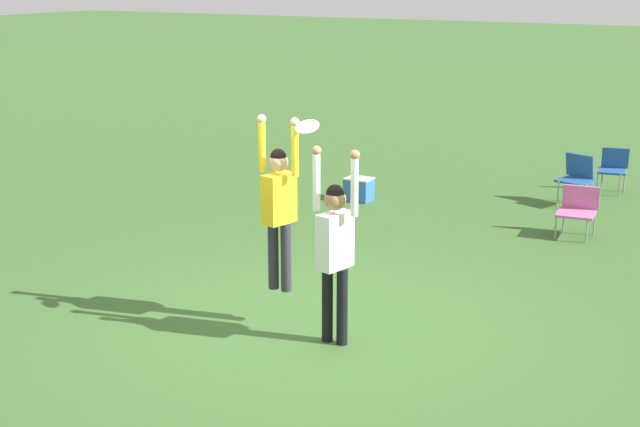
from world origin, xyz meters
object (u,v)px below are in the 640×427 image
at_px(frisbee, 307,127).
at_px(camping_chair_4, 577,175).
at_px(cooler_box, 359,189).
at_px(person_defending, 335,242).
at_px(camping_chair_3, 613,166).
at_px(camping_chair_1, 578,208).
at_px(person_jumping, 279,201).

bearing_deg(frisbee, camping_chair_4, 80.50).
distance_m(camping_chair_4, cooler_box, 3.74).
bearing_deg(cooler_box, person_defending, -65.36).
height_order(frisbee, camping_chair_3, frisbee).
bearing_deg(frisbee, camping_chair_3, 79.56).
xyz_separation_m(frisbee, camping_chair_1, (1.66, 5.25, -1.88)).
xyz_separation_m(person_jumping, camping_chair_4, (1.60, 7.02, -0.93)).
relative_size(person_defending, cooler_box, 4.73).
xyz_separation_m(camping_chair_1, camping_chair_4, (-0.47, 1.85, 0.08)).
bearing_deg(person_jumping, camping_chair_1, -8.74).
height_order(person_defending, frisbee, frisbee).
distance_m(person_defending, camping_chair_4, 7.28).
distance_m(camping_chair_1, camping_chair_4, 1.91).
distance_m(person_jumping, cooler_box, 5.84).
height_order(camping_chair_3, cooler_box, camping_chair_3).
distance_m(camping_chair_1, cooler_box, 3.86).
relative_size(camping_chair_4, cooler_box, 1.89).
xyz_separation_m(camping_chair_3, camping_chair_4, (-0.35, -1.23, 0.04)).
bearing_deg(camping_chair_3, frisbee, 67.50).
relative_size(camping_chair_3, camping_chair_4, 0.93).
height_order(person_jumping, cooler_box, person_jumping).
height_order(person_jumping, frisbee, person_jumping).
bearing_deg(camping_chair_3, person_defending, 70.26).
bearing_deg(camping_chair_1, person_jumping, 61.71).
relative_size(camping_chair_1, camping_chair_4, 0.87).
height_order(person_defending, camping_chair_3, person_defending).
height_order(camping_chair_1, camping_chair_4, camping_chair_4).
xyz_separation_m(person_jumping, camping_chair_1, (2.07, 5.17, -1.01)).
height_order(frisbee, camping_chair_4, frisbee).
bearing_deg(camping_chair_1, camping_chair_3, -94.03).
bearing_deg(person_defending, camping_chair_4, -173.14).
relative_size(camping_chair_1, camping_chair_3, 0.94).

